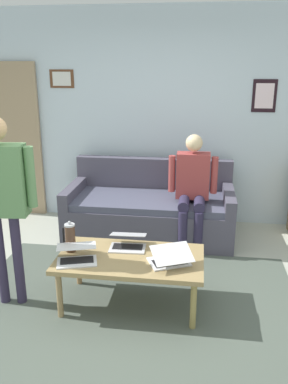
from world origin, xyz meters
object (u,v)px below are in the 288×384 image
(french_press, at_px, (70,237))
(person_seated, at_px, (192,184))
(couch, at_px, (150,211))
(coffee_table, at_px, (130,262))
(laptop_right, at_px, (77,256))
(laptop_center, at_px, (128,243))
(laptop_left, at_px, (170,259))
(interior_door, at_px, (12,141))
(person_standing, at_px, (1,189))

(french_press, xyz_separation_m, person_seated, (-1.02, -1.28, 0.14))
(couch, relative_size, coffee_table, 1.60)
(laptop_right, relative_size, french_press, 1.39)
(laptop_center, bearing_deg, french_press, 15.76)
(coffee_table, xyz_separation_m, french_press, (0.54, -0.04, 0.17))
(laptop_right, distance_m, person_seated, 1.73)
(coffee_table, relative_size, person_seated, 0.97)
(coffee_table, bearing_deg, laptop_left, 167.11)
(laptop_left, height_order, person_seated, person_seated)
(interior_door, distance_m, laptop_left, 3.19)
(laptop_right, bearing_deg, laptop_center, -140.71)
(laptop_center, relative_size, person_seated, 0.26)
(laptop_left, bearing_deg, french_press, -7.60)
(laptop_center, bearing_deg, coffee_table, 106.50)
(laptop_center, height_order, person_seated, person_seated)
(interior_door, xyz_separation_m, coffee_table, (-1.98, 2.05, -0.61))
(interior_door, height_order, person_seated, interior_door)
(person_standing, bearing_deg, coffee_table, -173.95)
(couch, bearing_deg, french_press, 71.24)
(couch, bearing_deg, laptop_right, 76.44)
(interior_door, height_order, coffee_table, interior_door)
(coffee_table, bearing_deg, laptop_right, 17.23)
(laptop_right, bearing_deg, interior_door, -54.63)
(french_press, bearing_deg, laptop_center, -164.24)
(laptop_left, height_order, french_press, french_press)
(interior_door, relative_size, couch, 1.04)
(laptop_left, xyz_separation_m, french_press, (0.88, -0.12, 0.08))
(couch, relative_size, laptop_right, 5.02)
(coffee_table, relative_size, french_press, 4.39)
(couch, distance_m, person_seated, 0.70)
(couch, distance_m, person_standing, 2.08)
(laptop_right, xyz_separation_m, person_seated, (-0.91, -1.45, 0.23))
(french_press, height_order, person_seated, person_seated)
(french_press, distance_m, person_standing, 0.70)
(laptop_left, distance_m, person_standing, 1.49)
(laptop_center, height_order, laptop_right, laptop_center)
(coffee_table, distance_m, person_seated, 1.44)
(interior_door, bearing_deg, laptop_left, 137.49)
(laptop_left, bearing_deg, person_seated, -95.72)
(couch, bearing_deg, coffee_table, 90.85)
(person_seated, bearing_deg, couch, -24.12)
(laptop_left, relative_size, french_press, 1.47)
(couch, height_order, laptop_left, couch)
(laptop_right, xyz_separation_m, french_press, (0.11, -0.17, 0.09))
(laptop_left, relative_size, person_standing, 0.25)
(interior_door, xyz_separation_m, person_seated, (-2.46, 0.73, -0.30))
(french_press, distance_m, person_seated, 1.64)
(french_press, relative_size, person_standing, 0.17)
(laptop_right, xyz_separation_m, person_standing, (0.61, -0.02, 0.55))
(couch, xyz_separation_m, french_press, (0.51, 1.51, 0.28))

